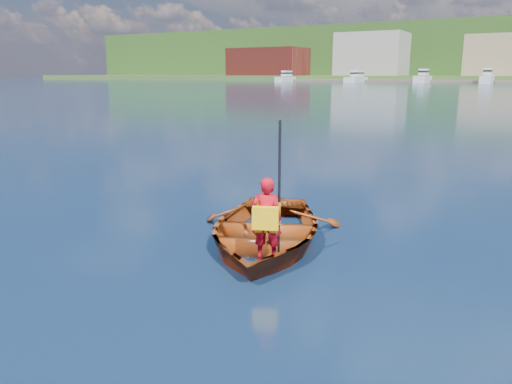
% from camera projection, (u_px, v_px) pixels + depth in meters
% --- Properties ---
extents(ground, '(600.00, 600.00, 0.00)m').
position_uv_depth(ground, '(338.00, 248.00, 7.38)').
color(ground, '#132744').
rests_on(ground, ground).
extents(rowboat, '(3.52, 4.08, 0.71)m').
position_uv_depth(rowboat, '(264.00, 230.00, 7.57)').
color(rowboat, '#74330D').
rests_on(rowboat, ground).
extents(child_paddler, '(0.48, 0.44, 1.84)m').
position_uv_depth(child_paddler, '(267.00, 218.00, 6.57)').
color(child_paddler, '#BB0917').
rests_on(child_paddler, ground).
extents(waterfront_buildings, '(202.00, 16.00, 14.00)m').
position_uv_depth(waterfront_buildings, '(510.00, 56.00, 148.90)').
color(waterfront_buildings, maroon).
rests_on(waterfront_buildings, ground).
extents(hillside_trees, '(302.73, 88.16, 27.40)m').
position_uv_depth(hillside_trees, '(505.00, 38.00, 208.00)').
color(hillside_trees, '#382314').
rests_on(hillside_trees, ground).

